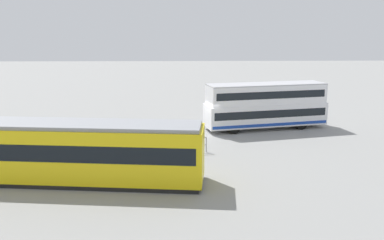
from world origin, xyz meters
name	(u,v)px	position (x,y,z in m)	size (l,w,h in m)	color
ground_plane	(203,133)	(0.00, 0.00, 0.00)	(160.00, 160.00, 0.00)	gray
double_decker_bus	(266,106)	(-5.40, -1.36, 1.98)	(10.63, 4.63, 3.86)	white
tram_yellow	(67,151)	(7.98, 10.40, 1.74)	(15.02, 4.22, 3.35)	yellow
pedestrian_near_railing	(145,133)	(4.41, 3.58, 0.94)	(0.35, 0.36, 1.65)	#33384C
pedestrian_railing	(155,144)	(3.56, 5.68, 0.74)	(7.08, 0.90, 1.08)	gray
info_sign	(96,133)	(7.32, 6.23, 1.66)	(0.93, 0.32, 2.43)	slate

